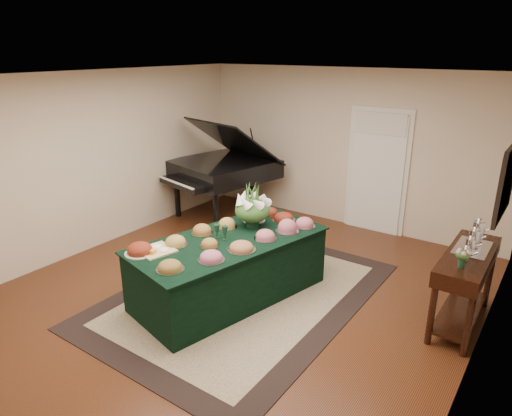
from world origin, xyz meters
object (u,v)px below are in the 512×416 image
Objects in this scene: buffet_table at (230,268)px; mahogany_sideboard at (467,269)px; grand_piano at (223,168)px; floral_centerpiece at (253,206)px.

buffet_table is 2.74m from mahogany_sideboard.
mahogany_sideboard is (4.42, -1.20, -0.24)m from grand_piano.
buffet_table is 2.97m from grand_piano.
floral_centerpiece reaches higher than buffet_table.
grand_piano is at bearing 164.78° from mahogany_sideboard.
mahogany_sideboard is (2.53, 1.02, 0.30)m from buffet_table.
grand_piano is 1.50× the size of mahogany_sideboard.
buffet_table is 5.53× the size of floral_centerpiece.
floral_centerpiece is 0.23× the size of grand_piano.
grand_piano is (-1.89, 2.23, 0.53)m from buffet_table.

